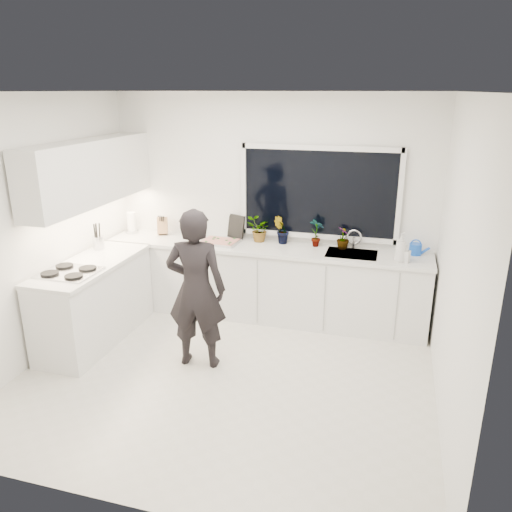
% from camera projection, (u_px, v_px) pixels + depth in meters
% --- Properties ---
extents(floor, '(4.00, 3.50, 0.02)m').
position_uv_depth(floor, '(226.00, 376.00, 4.99)').
color(floor, beige).
rests_on(floor, ground).
extents(wall_back, '(4.00, 0.02, 2.70)m').
position_uv_depth(wall_back, '(270.00, 206.00, 6.17)').
color(wall_back, white).
rests_on(wall_back, ground).
extents(wall_left, '(0.02, 3.50, 2.70)m').
position_uv_depth(wall_left, '(37.00, 231.00, 5.08)').
color(wall_left, white).
rests_on(wall_left, ground).
extents(wall_right, '(0.02, 3.50, 2.70)m').
position_uv_depth(wall_right, '(457.00, 267.00, 4.04)').
color(wall_right, white).
rests_on(wall_right, ground).
extents(ceiling, '(4.00, 3.50, 0.02)m').
position_uv_depth(ceiling, '(220.00, 90.00, 4.13)').
color(ceiling, white).
rests_on(ceiling, wall_back).
extents(window, '(1.80, 0.02, 1.00)m').
position_uv_depth(window, '(319.00, 193.00, 5.92)').
color(window, black).
rests_on(window, wall_back).
extents(base_cabinets_back, '(3.92, 0.58, 0.88)m').
position_uv_depth(base_cabinets_back, '(264.00, 283.00, 6.17)').
color(base_cabinets_back, white).
rests_on(base_cabinets_back, floor).
extents(base_cabinets_left, '(0.58, 1.60, 0.88)m').
position_uv_depth(base_cabinets_left, '(95.00, 303.00, 5.60)').
color(base_cabinets_left, white).
rests_on(base_cabinets_left, floor).
extents(countertop_back, '(3.94, 0.62, 0.04)m').
position_uv_depth(countertop_back, '(264.00, 248.00, 6.02)').
color(countertop_back, silver).
rests_on(countertop_back, base_cabinets_back).
extents(countertop_left, '(0.62, 1.60, 0.04)m').
position_uv_depth(countertop_left, '(91.00, 264.00, 5.46)').
color(countertop_left, silver).
rests_on(countertop_left, base_cabinets_left).
extents(upper_cabinets, '(0.34, 2.10, 0.70)m').
position_uv_depth(upper_cabinets, '(90.00, 172.00, 5.51)').
color(upper_cabinets, white).
rests_on(upper_cabinets, wall_left).
extents(sink, '(0.58, 0.42, 0.14)m').
position_uv_depth(sink, '(351.00, 258.00, 5.77)').
color(sink, silver).
rests_on(sink, countertop_back).
extents(faucet, '(0.03, 0.03, 0.22)m').
position_uv_depth(faucet, '(354.00, 240.00, 5.90)').
color(faucet, silver).
rests_on(faucet, countertop_back).
extents(stovetop, '(0.56, 0.48, 0.03)m').
position_uv_depth(stovetop, '(69.00, 272.00, 5.13)').
color(stovetop, black).
rests_on(stovetop, countertop_left).
extents(person, '(0.64, 0.46, 1.65)m').
position_uv_depth(person, '(196.00, 289.00, 4.96)').
color(person, black).
rests_on(person, floor).
extents(pizza_tray, '(0.48, 0.37, 0.03)m').
position_uv_depth(pizza_tray, '(220.00, 242.00, 6.13)').
color(pizza_tray, silver).
rests_on(pizza_tray, countertop_back).
extents(pizza, '(0.44, 0.33, 0.01)m').
position_uv_depth(pizza, '(220.00, 241.00, 6.13)').
color(pizza, '#A81624').
rests_on(pizza, pizza_tray).
extents(watering_can, '(0.18, 0.18, 0.13)m').
position_uv_depth(watering_can, '(415.00, 249.00, 5.69)').
color(watering_can, blue).
rests_on(watering_can, countertop_back).
extents(paper_towel_roll, '(0.13, 0.13, 0.26)m').
position_uv_depth(paper_towel_roll, '(132.00, 223.00, 6.55)').
color(paper_towel_roll, white).
rests_on(paper_towel_roll, countertop_back).
extents(knife_block, '(0.16, 0.14, 0.22)m').
position_uv_depth(knife_block, '(163.00, 226.00, 6.48)').
color(knife_block, '#926144').
rests_on(knife_block, countertop_back).
extents(utensil_crock, '(0.17, 0.17, 0.16)m').
position_uv_depth(utensil_crock, '(98.00, 243.00, 5.88)').
color(utensil_crock, silver).
rests_on(utensil_crock, countertop_left).
extents(picture_frame_large, '(0.22, 0.02, 0.28)m').
position_uv_depth(picture_frame_large, '(192.00, 224.00, 6.46)').
color(picture_frame_large, black).
rests_on(picture_frame_large, countertop_back).
extents(picture_frame_small, '(0.24, 0.12, 0.30)m').
position_uv_depth(picture_frame_small, '(236.00, 227.00, 6.30)').
color(picture_frame_small, black).
rests_on(picture_frame_small, countertop_back).
extents(herb_plants, '(1.31, 0.34, 0.34)m').
position_uv_depth(herb_plants, '(284.00, 231.00, 6.06)').
color(herb_plants, '#26662D').
rests_on(herb_plants, countertop_back).
extents(soap_bottles, '(0.20, 0.17, 0.32)m').
position_uv_depth(soap_bottles, '(402.00, 249.00, 5.42)').
color(soap_bottles, '#D8BF66').
rests_on(soap_bottles, countertop_back).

